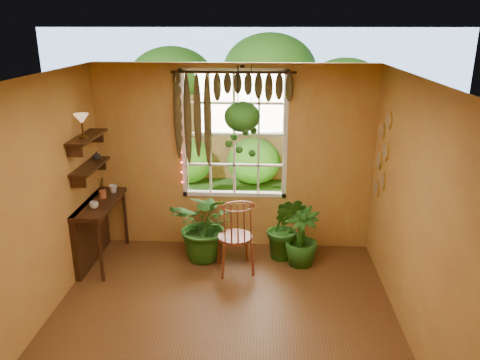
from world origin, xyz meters
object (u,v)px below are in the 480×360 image
(potted_plant_left, at_px, (206,225))
(potted_plant_mid, at_px, (286,228))
(windsor_chair, at_px, (236,247))
(counter_ledge, at_px, (94,225))
(hanging_basket, at_px, (242,120))

(potted_plant_left, distance_m, potted_plant_mid, 1.11)
(windsor_chair, height_order, potted_plant_left, windsor_chair)
(counter_ledge, bearing_deg, potted_plant_mid, 4.42)
(hanging_basket, bearing_deg, potted_plant_mid, -12.75)
(hanging_basket, bearing_deg, potted_plant_left, -158.62)
(potted_plant_mid, bearing_deg, potted_plant_left, -177.32)
(counter_ledge, xyz_separation_m, potted_plant_left, (1.55, 0.15, -0.03))
(potted_plant_mid, xyz_separation_m, hanging_basket, (-0.62, 0.14, 1.50))
(counter_ledge, xyz_separation_m, hanging_basket, (2.04, 0.35, 1.43))
(potted_plant_left, bearing_deg, windsor_chair, -37.81)
(windsor_chair, relative_size, potted_plant_left, 1.19)
(counter_ledge, bearing_deg, windsor_chair, -5.28)
(potted_plant_mid, distance_m, hanging_basket, 1.63)
(potted_plant_left, xyz_separation_m, hanging_basket, (0.49, 0.19, 1.45))
(hanging_basket, bearing_deg, counter_ledge, -170.38)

